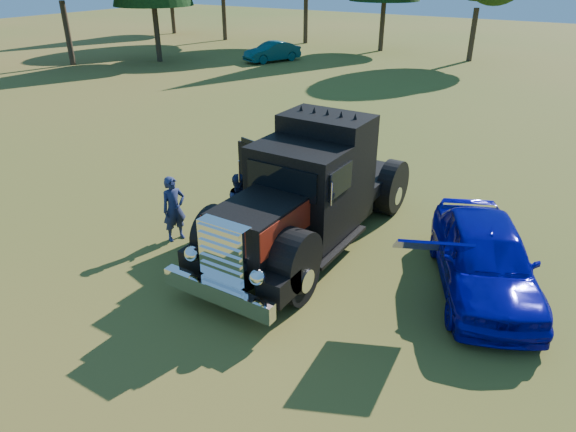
{
  "coord_description": "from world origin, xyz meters",
  "views": [
    {
      "loc": [
        4.85,
        -8.13,
        6.15
      ],
      "look_at": [
        -0.62,
        0.57,
        1.05
      ],
      "focal_mm": 32.0,
      "sensor_mm": 36.0,
      "label": 1
    }
  ],
  "objects_px": {
    "hotrod_coupe": "(484,257)",
    "spectator_far": "(241,205)",
    "spectator_near": "(174,209)",
    "diamond_t_truck": "(307,196)",
    "distant_teal_car": "(272,52)"
  },
  "relations": [
    {
      "from": "hotrod_coupe",
      "to": "distant_teal_car",
      "type": "distance_m",
      "value": 27.81
    },
    {
      "from": "diamond_t_truck",
      "to": "distant_teal_car",
      "type": "distance_m",
      "value": 25.55
    },
    {
      "from": "distant_teal_car",
      "to": "spectator_near",
      "type": "bearing_deg",
      "value": -38.3
    },
    {
      "from": "hotrod_coupe",
      "to": "spectator_far",
      "type": "height_order",
      "value": "hotrod_coupe"
    },
    {
      "from": "hotrod_coupe",
      "to": "spectator_far",
      "type": "xyz_separation_m",
      "value": [
        -5.61,
        -0.74,
        0.05
      ]
    },
    {
      "from": "diamond_t_truck",
      "to": "spectator_far",
      "type": "xyz_separation_m",
      "value": [
        -1.62,
        -0.41,
        -0.47
      ]
    },
    {
      "from": "spectator_far",
      "to": "distant_teal_car",
      "type": "distance_m",
      "value": 24.98
    },
    {
      "from": "spectator_far",
      "to": "distant_teal_car",
      "type": "xyz_separation_m",
      "value": [
        -13.23,
        21.19,
        -0.16
      ]
    },
    {
      "from": "spectator_near",
      "to": "diamond_t_truck",
      "type": "bearing_deg",
      "value": -41.68
    },
    {
      "from": "diamond_t_truck",
      "to": "distant_teal_car",
      "type": "xyz_separation_m",
      "value": [
        -14.85,
        20.79,
        -0.63
      ]
    },
    {
      "from": "spectator_near",
      "to": "spectator_far",
      "type": "distance_m",
      "value": 1.61
    },
    {
      "from": "distant_teal_car",
      "to": "diamond_t_truck",
      "type": "bearing_deg",
      "value": -31.12
    },
    {
      "from": "hotrod_coupe",
      "to": "diamond_t_truck",
      "type": "bearing_deg",
      "value": -175.16
    },
    {
      "from": "diamond_t_truck",
      "to": "spectator_near",
      "type": "xyz_separation_m",
      "value": [
        -2.86,
        -1.43,
        -0.46
      ]
    },
    {
      "from": "diamond_t_truck",
      "to": "spectator_far",
      "type": "height_order",
      "value": "diamond_t_truck"
    }
  ]
}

